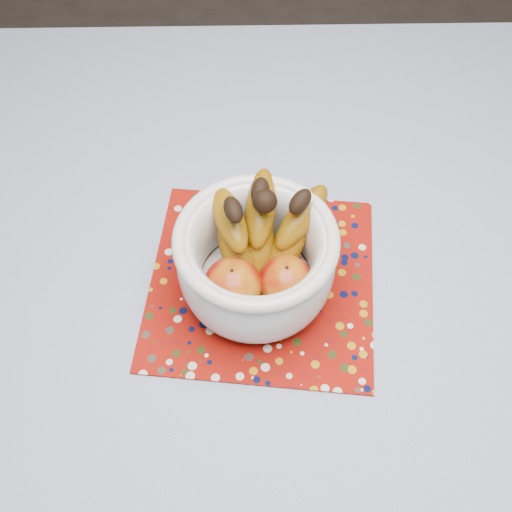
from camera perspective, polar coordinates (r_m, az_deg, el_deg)
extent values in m
plane|color=#2D2826|center=(1.67, 2.10, -15.76)|extent=(4.00, 4.00, 0.00)
cube|color=brown|center=(1.00, 3.37, -2.44)|extent=(1.20, 1.20, 0.04)
cylinder|color=brown|center=(1.68, -16.71, 6.03)|extent=(0.06, 0.06, 0.71)
cylinder|color=brown|center=(1.73, 19.73, 6.43)|extent=(0.06, 0.06, 0.71)
cube|color=#6278A3|center=(0.98, 3.44, -1.67)|extent=(1.32, 1.32, 0.01)
cube|color=maroon|center=(0.96, 0.55, -2.38)|extent=(0.39, 0.39, 0.00)
cylinder|color=silver|center=(0.95, 0.01, -2.88)|extent=(0.12, 0.12, 0.01)
cylinder|color=silver|center=(0.94, 0.01, -2.50)|extent=(0.17, 0.17, 0.01)
torus|color=silver|center=(0.84, 0.01, 1.64)|extent=(0.24, 0.24, 0.02)
ellipsoid|color=#6C0404|center=(0.88, -2.23, -2.79)|extent=(0.09, 0.09, 0.08)
ellipsoid|color=#6C0404|center=(0.89, 2.86, -2.42)|extent=(0.08, 0.08, 0.07)
sphere|color=black|center=(0.85, 0.84, 5.25)|extent=(0.04, 0.04, 0.04)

